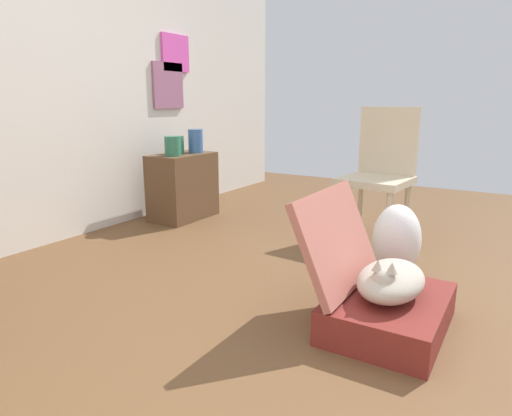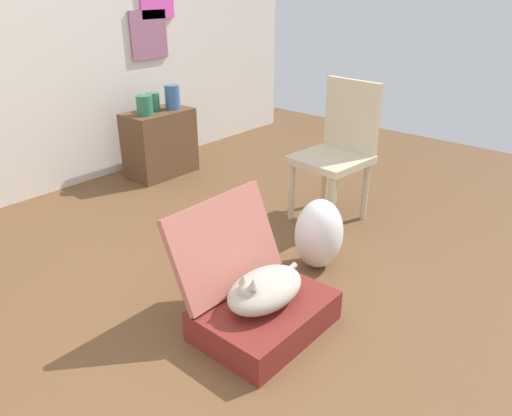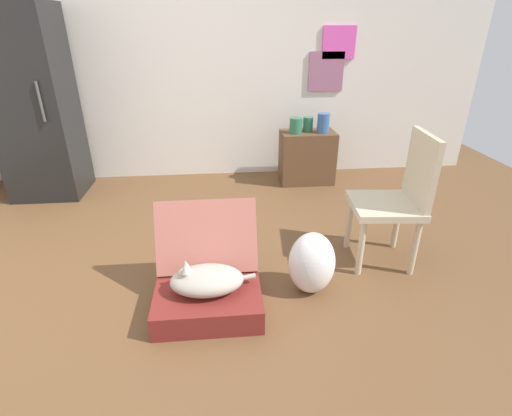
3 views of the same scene
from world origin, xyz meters
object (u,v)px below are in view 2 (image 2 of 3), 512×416
(plastic_bag_white, at_px, (319,234))
(vase_short, at_px, (172,97))
(cat, at_px, (264,289))
(chair, at_px, (338,148))
(suitcase_base, at_px, (265,316))
(vase_round, at_px, (153,102))
(side_table, at_px, (160,143))
(vase_tall, at_px, (145,105))

(plastic_bag_white, distance_m, vase_short, 2.04)
(cat, distance_m, plastic_bag_white, 0.70)
(cat, relative_size, chair, 0.53)
(cat, xyz_separation_m, plastic_bag_white, (0.68, 0.15, -0.02))
(suitcase_base, bearing_deg, vase_round, 63.59)
(side_table, xyz_separation_m, chair, (0.27, -1.64, 0.24))
(suitcase_base, height_order, side_table, side_table)
(side_table, xyz_separation_m, vase_round, (0.00, 0.04, 0.36))
(plastic_bag_white, bearing_deg, chair, 25.07)
(suitcase_base, distance_m, side_table, 2.37)
(side_table, relative_size, vase_round, 3.87)
(vase_tall, xyz_separation_m, vase_short, (0.29, -0.01, 0.02))
(cat, xyz_separation_m, vase_tall, (0.93, 2.07, 0.41))
(side_table, xyz_separation_m, vase_tall, (-0.15, -0.03, 0.37))
(vase_round, bearing_deg, suitcase_base, -116.41)
(chair, bearing_deg, vase_short, -170.40)
(side_table, height_order, vase_short, vase_short)
(cat, distance_m, chair, 1.45)
(side_table, relative_size, vase_tall, 3.64)
(suitcase_base, relative_size, vase_round, 4.27)
(suitcase_base, height_order, vase_tall, vase_tall)
(vase_tall, distance_m, chair, 1.67)
(suitcase_base, bearing_deg, vase_tall, 66.09)
(side_table, xyz_separation_m, vase_short, (0.15, -0.04, 0.39))
(side_table, height_order, vase_tall, vase_tall)
(plastic_bag_white, bearing_deg, vase_round, 78.90)
(vase_short, bearing_deg, vase_round, 151.49)
(plastic_bag_white, height_order, side_table, side_table)
(vase_round, xyz_separation_m, chair, (0.27, -1.69, -0.12))
(cat, xyz_separation_m, vase_short, (1.22, 2.06, 0.43))
(plastic_bag_white, relative_size, vase_short, 2.11)
(plastic_bag_white, height_order, vase_short, vase_short)
(vase_tall, height_order, vase_round, vase_tall)
(chair, bearing_deg, cat, -66.15)
(cat, bearing_deg, vase_short, 59.45)
(vase_short, height_order, chair, chair)
(side_table, distance_m, vase_tall, 0.40)
(vase_short, bearing_deg, suitcase_base, -120.40)
(side_table, height_order, vase_round, vase_round)
(vase_short, bearing_deg, plastic_bag_white, -105.68)
(suitcase_base, xyz_separation_m, vase_short, (1.21, 2.07, 0.59))
(plastic_bag_white, bearing_deg, suitcase_base, -167.62)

